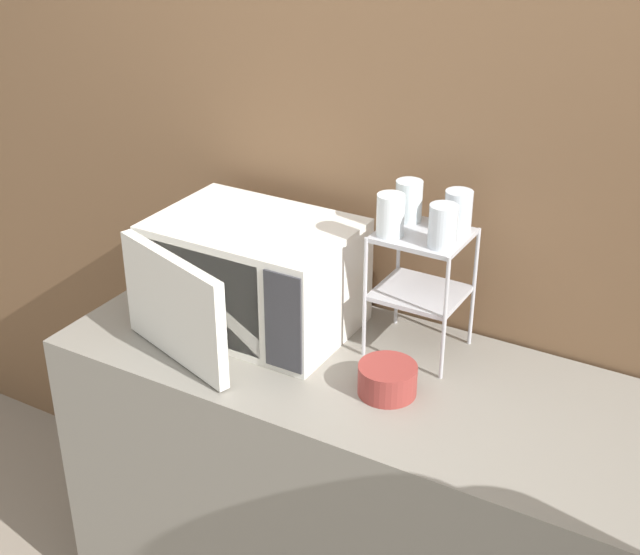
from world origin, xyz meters
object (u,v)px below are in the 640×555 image
glass_back_right (458,211)px  glass_back_left (409,201)px  bowl (387,380)px  microwave (250,276)px  glass_front_right (443,226)px  glass_front_left (390,215)px  dish_rack (421,268)px

glass_back_right → glass_back_left: size_ratio=1.00×
bowl → glass_back_right: bearing=80.8°
glass_back_left → microwave: bearing=-156.4°
glass_back_left → glass_front_right: bearing=-36.9°
bowl → microwave: bearing=166.9°
glass_front_left → glass_back_right: size_ratio=1.00×
dish_rack → glass_front_right: glass_front_right is taller
dish_rack → bowl: (0.02, -0.22, -0.20)m
dish_rack → bowl: dish_rack is taller
glass_back_left → bowl: 0.45m
microwave → glass_front_right: (0.51, 0.06, 0.24)m
glass_back_right → microwave: bearing=-162.2°
glass_front_right → bowl: (-0.05, -0.17, -0.35)m
glass_front_left → microwave: bearing=-170.9°
glass_back_right → bowl: bearing=-99.2°
dish_rack → glass_back_left: bearing=141.4°
microwave → bowl: microwave is taller
glass_back_right → bowl: 0.45m
dish_rack → bowl: size_ratio=2.32×
microwave → bowl: 0.49m
glass_back_left → glass_back_right: bearing=-0.4°
glass_back_right → glass_back_left: same height
glass_back_right → glass_front_left: bearing=-142.3°
glass_back_right → glass_front_right: size_ratio=1.00×
dish_rack → glass_front_left: bearing=-143.1°
dish_rack → glass_back_left: (-0.07, 0.05, 0.15)m
microwave → glass_back_right: 0.59m
glass_back_right → glass_back_left: bearing=179.6°
glass_front_left → glass_front_right: same height
glass_back_right → glass_back_left: (-0.13, 0.00, 0.00)m
microwave → glass_front_right: 0.57m
glass_front_left → glass_back_right: (0.13, 0.10, 0.00)m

